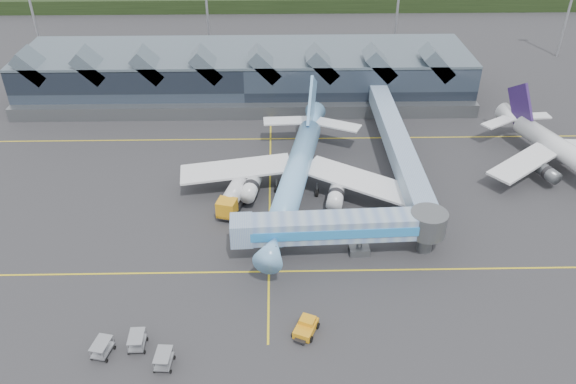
{
  "coord_description": "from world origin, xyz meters",
  "views": [
    {
      "loc": [
        1.32,
        -62.05,
        47.5
      ],
      "look_at": [
        2.65,
        2.78,
        5.0
      ],
      "focal_mm": 35.0,
      "sensor_mm": 36.0,
      "label": 1
    }
  ],
  "objects_px": {
    "main_airliner": "(297,171)",
    "jet_bridge": "(352,227)",
    "regional_jet": "(564,152)",
    "fuel_truck": "(236,193)",
    "pushback_tug": "(306,327)"
  },
  "relations": [
    {
      "from": "jet_bridge",
      "to": "pushback_tug",
      "type": "distance_m",
      "value": 15.55
    },
    {
      "from": "jet_bridge",
      "to": "fuel_truck",
      "type": "relative_size",
      "value": 2.65
    },
    {
      "from": "main_airliner",
      "to": "fuel_truck",
      "type": "relative_size",
      "value": 3.98
    },
    {
      "from": "fuel_truck",
      "to": "pushback_tug",
      "type": "bearing_deg",
      "value": -55.4
    },
    {
      "from": "regional_jet",
      "to": "pushback_tug",
      "type": "relative_size",
      "value": 7.85
    },
    {
      "from": "jet_bridge",
      "to": "fuel_truck",
      "type": "xyz_separation_m",
      "value": [
        -15.7,
        11.88,
        -2.23
      ]
    },
    {
      "from": "fuel_truck",
      "to": "pushback_tug",
      "type": "xyz_separation_m",
      "value": [
        9.23,
        -25.59,
        -1.25
      ]
    },
    {
      "from": "regional_jet",
      "to": "jet_bridge",
      "type": "relative_size",
      "value": 1.13
    },
    {
      "from": "regional_jet",
      "to": "jet_bridge",
      "type": "height_order",
      "value": "regional_jet"
    },
    {
      "from": "main_airliner",
      "to": "fuel_truck",
      "type": "height_order",
      "value": "main_airliner"
    },
    {
      "from": "main_airliner",
      "to": "jet_bridge",
      "type": "distance_m",
      "value": 16.07
    },
    {
      "from": "regional_jet",
      "to": "fuel_truck",
      "type": "relative_size",
      "value": 2.99
    },
    {
      "from": "fuel_truck",
      "to": "pushback_tug",
      "type": "distance_m",
      "value": 27.24
    },
    {
      "from": "main_airliner",
      "to": "pushback_tug",
      "type": "height_order",
      "value": "main_airliner"
    },
    {
      "from": "jet_bridge",
      "to": "regional_jet",
      "type": "bearing_deg",
      "value": 26.67
    }
  ]
}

